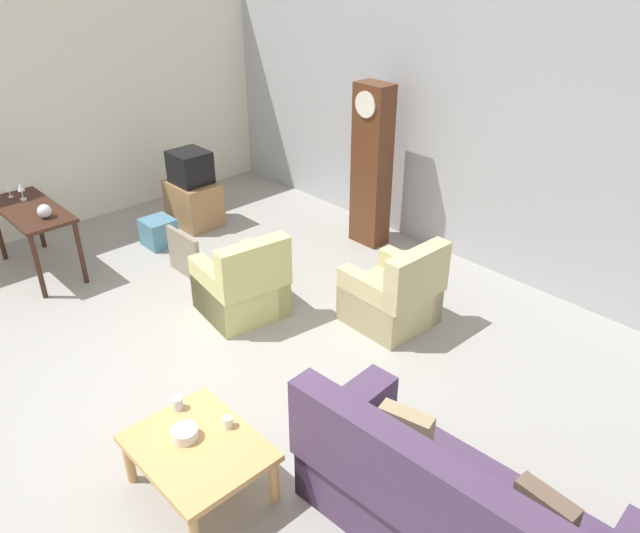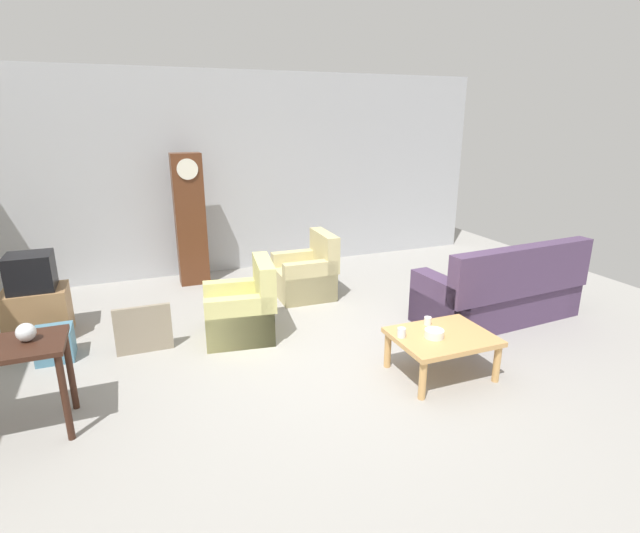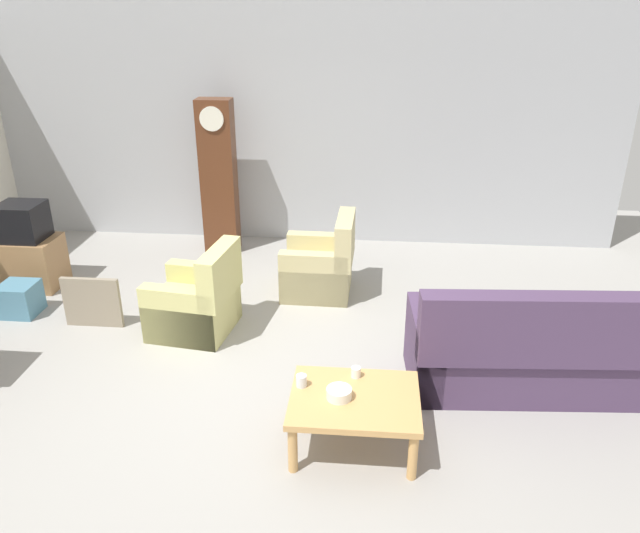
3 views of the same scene
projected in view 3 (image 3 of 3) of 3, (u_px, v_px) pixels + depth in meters
ground_plane at (259, 380)px, 5.44m from camera, size 10.40×10.40×0.00m
garage_door_wall at (303, 124)px, 8.07m from camera, size 8.40×0.16×3.20m
couch_floral at (534, 352)px, 5.21m from camera, size 2.15×1.02×1.04m
armchair_olive_near at (197, 303)px, 6.15m from camera, size 0.89×0.86×0.92m
armchair_olive_far at (321, 267)px, 6.97m from camera, size 0.81×0.78×0.92m
coffee_table_wood at (355, 404)px, 4.52m from camera, size 0.96×0.76×0.43m
grandfather_clock at (219, 177)px, 7.88m from camera, size 0.44×0.30×1.99m
tv_stand_cabinet at (31, 262)px, 7.12m from camera, size 0.68×0.52×0.59m
tv_crt at (22, 221)px, 6.91m from camera, size 0.48×0.44×0.42m
framed_picture_leaning at (92, 302)px, 6.25m from camera, size 0.60×0.05×0.54m
storage_box_blue at (20, 299)px, 6.53m from camera, size 0.37×0.36×0.35m
cup_white_porcelain at (356, 372)px, 4.72m from camera, size 0.07×0.07×0.08m
cup_blue_rimmed at (301, 381)px, 4.61m from camera, size 0.08×0.08×0.09m
bowl_white_stacked at (339, 393)px, 4.47m from camera, size 0.19×0.19×0.08m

